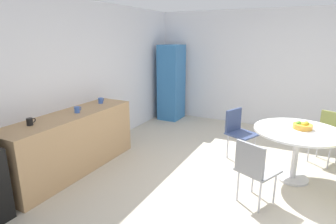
# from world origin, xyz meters

# --- Properties ---
(ground_plane) EXTENTS (6.00, 6.00, 0.00)m
(ground_plane) POSITION_xyz_m (0.00, 0.00, 0.00)
(ground_plane) COLOR beige
(wall_back) EXTENTS (6.00, 0.10, 2.60)m
(wall_back) POSITION_xyz_m (0.00, 3.00, 1.30)
(wall_back) COLOR silver
(wall_back) RESTS_ON ground_plane
(wall_side_right) EXTENTS (0.10, 6.00, 2.60)m
(wall_side_right) POSITION_xyz_m (3.00, 0.00, 1.30)
(wall_side_right) COLOR silver
(wall_side_right) RESTS_ON ground_plane
(counter_block) EXTENTS (2.19, 0.60, 0.90)m
(counter_block) POSITION_xyz_m (-0.66, 2.65, 0.45)
(counter_block) COLOR tan
(counter_block) RESTS_ON ground_plane
(locker_cabinet) EXTENTS (0.60, 0.50, 1.82)m
(locker_cabinet) POSITION_xyz_m (2.55, 2.55, 0.91)
(locker_cabinet) COLOR #3372B2
(locker_cabinet) RESTS_ON ground_plane
(round_table) EXTENTS (1.19, 1.19, 0.76)m
(round_table) POSITION_xyz_m (0.55, -0.41, 0.63)
(round_table) COLOR silver
(round_table) RESTS_ON ground_plane
(chair_gray) EXTENTS (0.56, 0.56, 0.83)m
(chair_gray) POSITION_xyz_m (-0.37, 0.02, 0.52)
(chair_gray) COLOR silver
(chair_gray) RESTS_ON ground_plane
(chair_olive) EXTENTS (0.56, 0.56, 0.83)m
(chair_olive) POSITION_xyz_m (1.46, -0.85, 0.52)
(chair_olive) COLOR silver
(chair_olive) RESTS_ON ground_plane
(chair_navy) EXTENTS (0.55, 0.55, 0.83)m
(chair_navy) POSITION_xyz_m (0.96, 0.52, 0.52)
(chair_navy) COLOR silver
(chair_navy) RESTS_ON ground_plane
(fruit_bowl) EXTENTS (0.26, 0.26, 0.11)m
(fruit_bowl) POSITION_xyz_m (0.63, -0.45, 0.80)
(fruit_bowl) COLOR gold
(fruit_bowl) RESTS_ON round_table
(mug_white) EXTENTS (0.13, 0.08, 0.09)m
(mug_white) POSITION_xyz_m (-0.55, 2.61, 0.95)
(mug_white) COLOR #3F66BF
(mug_white) RESTS_ON counter_block
(mug_green) EXTENTS (0.13, 0.08, 0.09)m
(mug_green) POSITION_xyz_m (-1.28, 2.71, 0.95)
(mug_green) COLOR black
(mug_green) RESTS_ON counter_block
(mug_red) EXTENTS (0.13, 0.08, 0.09)m
(mug_red) POSITION_xyz_m (0.09, 2.69, 0.95)
(mug_red) COLOR #3F66BF
(mug_red) RESTS_ON counter_block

